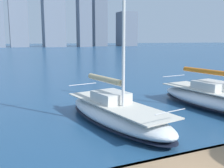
% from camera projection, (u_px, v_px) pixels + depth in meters
% --- Properties ---
extents(city_skyline, '(170.81, 21.42, 54.10)m').
position_uv_depth(city_skyline, '(6.00, 9.00, 150.19)').
color(city_skyline, slate).
rests_on(city_skyline, ground).
extents(sailboat_orange, '(3.96, 9.57, 10.84)m').
position_uv_depth(sailboat_orange, '(217.00, 99.00, 17.29)').
color(sailboat_orange, white).
rests_on(sailboat_orange, ground).
extents(sailboat_tan, '(3.98, 9.03, 10.81)m').
position_uv_depth(sailboat_tan, '(116.00, 112.00, 14.15)').
color(sailboat_tan, silver).
rests_on(sailboat_tan, ground).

